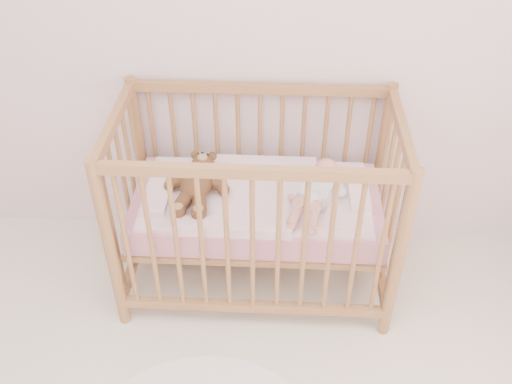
# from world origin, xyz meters

# --- Properties ---
(wall_back) EXTENTS (4.00, 0.02, 2.70)m
(wall_back) POSITION_xyz_m (0.00, 2.00, 1.35)
(wall_back) COLOR silver
(wall_back) RESTS_ON floor
(crib) EXTENTS (1.36, 0.76, 1.00)m
(crib) POSITION_xyz_m (0.25, 1.60, 0.50)
(crib) COLOR #A56A46
(crib) RESTS_ON floor
(mattress) EXTENTS (1.22, 0.62, 0.13)m
(mattress) POSITION_xyz_m (0.25, 1.60, 0.49)
(mattress) COLOR pink
(mattress) RESTS_ON crib
(blanket) EXTENTS (1.10, 0.58, 0.06)m
(blanket) POSITION_xyz_m (0.25, 1.60, 0.56)
(blanket) COLOR #F2A7BC
(blanket) RESTS_ON mattress
(baby) EXTENTS (0.41, 0.59, 0.13)m
(baby) POSITION_xyz_m (0.55, 1.58, 0.64)
(baby) COLOR white
(baby) RESTS_ON blanket
(teddy_bear) EXTENTS (0.37, 0.50, 0.13)m
(teddy_bear) POSITION_xyz_m (-0.04, 1.58, 0.65)
(teddy_bear) COLOR brown
(teddy_bear) RESTS_ON blanket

